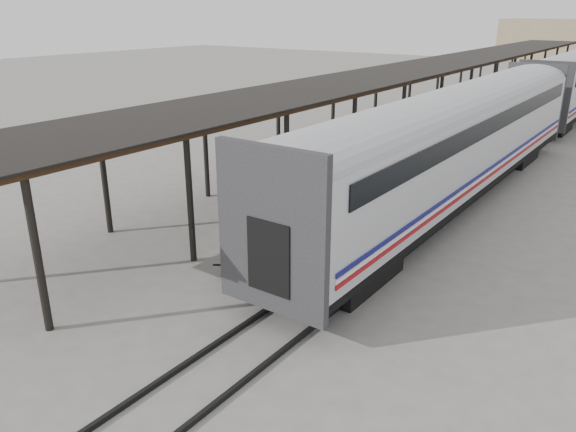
{
  "coord_description": "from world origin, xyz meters",
  "views": [
    {
      "loc": [
        10.43,
        -13.31,
        7.43
      ],
      "look_at": [
        1.4,
        -0.74,
        1.7
      ],
      "focal_mm": 35.0,
      "sensor_mm": 36.0,
      "label": 1
    }
  ],
  "objects_px": {
    "baggage_cart": "(267,251)",
    "pedestrian": "(409,126)",
    "luggage_tug": "(409,133)",
    "porter": "(258,222)"
  },
  "relations": [
    {
      "from": "baggage_cart",
      "to": "luggage_tug",
      "type": "xyz_separation_m",
      "value": [
        -3.76,
        18.49,
        -0.09
      ]
    },
    {
      "from": "porter",
      "to": "pedestrian",
      "type": "distance_m",
      "value": 20.68
    },
    {
      "from": "baggage_cart",
      "to": "pedestrian",
      "type": "height_order",
      "value": "pedestrian"
    },
    {
      "from": "luggage_tug",
      "to": "porter",
      "type": "distance_m",
      "value": 19.59
    },
    {
      "from": "baggage_cart",
      "to": "porter",
      "type": "height_order",
      "value": "porter"
    },
    {
      "from": "baggage_cart",
      "to": "pedestrian",
      "type": "bearing_deg",
      "value": 121.57
    },
    {
      "from": "porter",
      "to": "pedestrian",
      "type": "relative_size",
      "value": 1.22
    },
    {
      "from": "luggage_tug",
      "to": "pedestrian",
      "type": "bearing_deg",
      "value": 120.74
    },
    {
      "from": "porter",
      "to": "baggage_cart",
      "type": "bearing_deg",
      "value": 38.65
    },
    {
      "from": "baggage_cart",
      "to": "pedestrian",
      "type": "relative_size",
      "value": 1.7
    }
  ]
}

